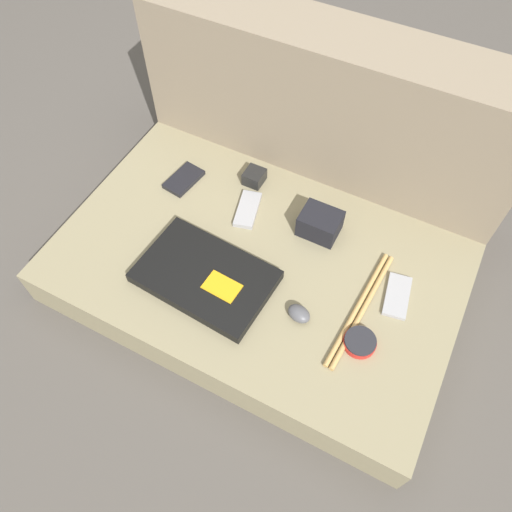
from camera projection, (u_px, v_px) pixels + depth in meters
name	position (u px, v px, depth m)	size (l,w,h in m)	color
ground_plane	(256.00, 284.00, 1.43)	(8.00, 8.00, 0.00)	#4C4742
couch_seat	(256.00, 273.00, 1.38)	(1.06, 0.66, 0.13)	#847A5B
couch_backrest	(326.00, 120.00, 1.42)	(1.06, 0.20, 0.54)	#7F705B
laptop	(205.00, 276.00, 1.28)	(0.35, 0.24, 0.03)	black
computer_mouse	(299.00, 314.00, 1.22)	(0.07, 0.06, 0.03)	#4C4C51
speaker_puck	(360.00, 342.00, 1.18)	(0.08, 0.08, 0.02)	red
phone_silver	(184.00, 179.00, 1.47)	(0.08, 0.13, 0.01)	black
phone_black	(397.00, 296.00, 1.26)	(0.08, 0.13, 0.01)	#99999E
phone_small	(248.00, 209.00, 1.41)	(0.09, 0.14, 0.01)	#99999E
camera_pouch	(320.00, 223.00, 1.35)	(0.11, 0.09, 0.07)	black
charger_brick	(254.00, 177.00, 1.46)	(0.06, 0.06, 0.04)	black
drumstick_pair	(360.00, 308.00, 1.24)	(0.05, 0.36, 0.01)	tan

